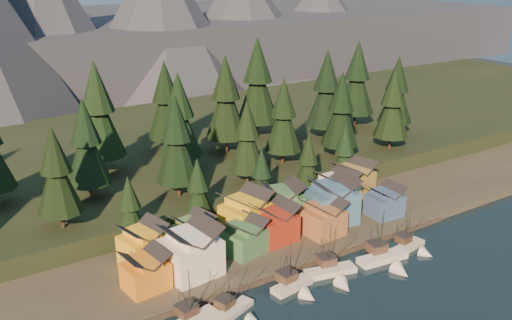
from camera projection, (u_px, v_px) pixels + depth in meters
ground at (358, 301)px, 105.14m from camera, size 500.00×500.00×0.00m
shore_strip at (244, 219)px, 136.47m from camera, size 400.00×50.00×1.50m
hillside at (158, 154)px, 175.19m from camera, size 420.00×100.00×6.00m
dock at (304, 261)px, 118.00m from camera, size 80.00×4.00×1.00m
mountain_ridge at (37, 35)px, 262.89m from camera, size 560.00×190.00×90.00m
boat_0 at (196, 316)px, 97.30m from camera, size 10.12×10.70×11.35m
boat_1 at (237, 308)px, 100.19m from camera, size 9.99×10.32×10.11m
boat_2 at (295, 280)px, 107.79m from camera, size 8.99×9.60×11.49m
boat_3 at (334, 267)px, 112.57m from camera, size 11.25×11.86×11.76m
boat_4 at (387, 253)px, 117.49m from camera, size 11.76×12.58×12.52m
boat_5 at (413, 241)px, 123.04m from camera, size 8.73×9.28×10.44m
house_front_0 at (145, 270)px, 105.24m from camera, size 8.30×7.93×7.60m
house_front_1 at (191, 249)px, 109.71m from camera, size 10.97×10.61×10.46m
house_front_2 at (244, 235)px, 118.37m from camera, size 9.23×9.28×7.56m
house_front_3 at (275, 221)px, 123.37m from camera, size 8.85×8.48×8.57m
house_front_4 at (323, 216)px, 126.41m from camera, size 8.35×8.95×8.13m
house_front_5 at (332, 199)px, 131.69m from camera, size 11.82×11.02×11.02m
house_front_6 at (385, 200)px, 135.60m from camera, size 7.80×7.40×7.51m
house_back_0 at (143, 243)px, 113.57m from camera, size 9.56×9.31×8.86m
house_back_1 at (193, 233)px, 118.50m from camera, size 8.60×8.68×8.28m
house_back_2 at (246, 212)px, 125.80m from camera, size 11.19×10.59×10.17m
house_back_3 at (282, 201)px, 132.69m from camera, size 10.95×10.21×9.39m
house_back_4 at (336, 189)px, 138.82m from camera, size 9.38×9.04×9.78m
house_back_5 at (353, 179)px, 144.92m from camera, size 10.37×10.46×9.90m
tree_hill_2 at (57, 174)px, 116.38m from camera, size 9.60×9.60×22.35m
tree_hill_3 at (86, 145)px, 130.60m from camera, size 10.49×10.49×24.44m
tree_hill_4 at (98, 113)px, 145.54m from camera, size 12.86×12.86×29.96m
tree_hill_5 at (177, 142)px, 131.86m from camera, size 10.71×10.71×24.94m
tree_hill_6 at (179, 118)px, 147.49m from camera, size 11.48×11.48×26.75m
tree_hill_7 at (247, 139)px, 140.12m from camera, size 9.32×9.32×21.72m
tree_hill_8 at (226, 100)px, 161.92m from camera, size 12.28×12.28×28.60m
tree_hill_9 at (283, 117)px, 153.41m from camera, size 10.39×10.39×24.20m
tree_hill_10 at (257, 83)px, 175.90m from camera, size 13.57×13.57×31.61m
tree_hill_11 at (341, 112)px, 157.55m from camera, size 10.69×10.69×24.91m
tree_hill_12 at (326, 91)px, 173.70m from camera, size 12.10×12.10×28.18m
tree_hill_13 at (393, 106)px, 165.35m from camera, size 10.40×10.40×24.22m
tree_hill_14 at (357, 80)px, 187.56m from camera, size 12.38×12.38×28.83m
tree_hill_15 at (166, 103)px, 162.93m from camera, size 11.56×11.56×26.92m
tree_hill_17 at (397, 92)px, 179.21m from camera, size 10.86×10.86×25.30m
tree_shore_0 at (130, 209)px, 118.85m from camera, size 7.00×7.00×16.31m
tree_shore_1 at (198, 191)px, 126.91m from camera, size 7.35×7.35×17.13m
tree_shore_2 at (262, 177)px, 135.80m from camera, size 7.00×7.00×16.31m
tree_shore_3 at (308, 164)px, 142.77m from camera, size 7.51×7.51×17.49m
tree_shore_4 at (344, 155)px, 148.88m from camera, size 7.64×7.64×17.79m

